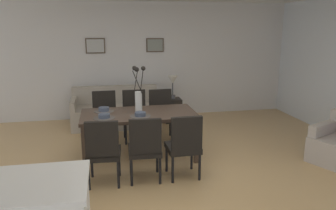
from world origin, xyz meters
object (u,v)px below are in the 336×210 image
object	(u,v)px
dining_chair_far_left	(145,146)
bowl_far_left	(140,114)
dining_chair_mid_right	(161,112)
sofa	(116,112)
centerpiece_vase	(139,95)
framed_picture_center	(155,45)
table_lamp	(173,82)
dining_chair_mid_left	(184,143)
framed_picture_left	(95,46)
bowl_near_right	(104,109)
dining_chair_near_right	(105,114)
dining_chair_near_left	(103,149)
bowl_near_left	(104,116)
dining_table	(139,118)
dining_chair_far_right	(135,113)
side_table	(173,110)

from	to	relation	value
dining_chair_far_left	bowl_far_left	world-z (taller)	dining_chair_far_left
dining_chair_mid_right	sofa	world-z (taller)	dining_chair_mid_right
centerpiece_vase	framed_picture_center	bearing A→B (deg)	75.19
table_lamp	dining_chair_mid_left	bearing A→B (deg)	-98.63
framed_picture_left	bowl_near_right	bearing A→B (deg)	-86.94
dining_chair_near_right	framed_picture_left	world-z (taller)	framed_picture_left
dining_chair_near_left	dining_chair_mid_right	world-z (taller)	same
dining_chair_mid_right	bowl_near_left	bearing A→B (deg)	-134.95
dining_chair_far_left	dining_chair_mid_right	xyz separation A→B (m)	(0.53, 1.73, 0.00)
bowl_near_right	framed_picture_center	world-z (taller)	framed_picture_center
bowl_near_left	dining_chair_mid_left	bearing A→B (deg)	-32.69
centerpiece_vase	bowl_far_left	bearing A→B (deg)	-90.25
dining_chair_near_right	centerpiece_vase	size ratio (longest dim) A/B	1.25
bowl_near_left	framed_picture_left	xyz separation A→B (m)	(-0.12, 2.71, 0.87)
dining_table	dining_chair_mid_right	size ratio (longest dim) A/B	1.96
centerpiece_vase	bowl_near_left	bearing A→B (deg)	-158.77
dining_chair_far_left	framed_picture_center	xyz separation A→B (m)	(0.68, 3.39, 1.14)
dining_chair_mid_left	bowl_near_left	world-z (taller)	dining_chair_mid_left
centerpiece_vase	dining_chair_near_left	bearing A→B (deg)	-122.50
dining_chair_far_right	sofa	distance (m)	1.07
side_table	framed_picture_left	world-z (taller)	framed_picture_left
dining_chair_near_left	sofa	xyz separation A→B (m)	(0.29, 2.79, -0.23)
framed_picture_left	dining_chair_far_left	bearing A→B (deg)	-79.27
dining_chair_far_left	dining_chair_mid_left	bearing A→B (deg)	-0.42
dining_chair_near_left	dining_chair_near_right	world-z (taller)	same
dining_chair_far_right	framed_picture_left	distance (m)	2.09
bowl_near_left	sofa	bearing A→B (deg)	83.09
dining_chair_far_left	dining_chair_mid_right	distance (m)	1.81
bowl_near_left	bowl_far_left	world-z (taller)	same
dining_chair_mid_left	dining_table	bearing A→B (deg)	120.40
dining_chair_far_right	bowl_near_left	distance (m)	1.26
dining_chair_near_left	dining_chair_near_right	bearing A→B (deg)	88.61
dining_chair_far_right	dining_chair_mid_left	bearing A→B (deg)	-74.17
dining_table	dining_chair_far_left	bearing A→B (deg)	-91.29
centerpiece_vase	table_lamp	xyz separation A→B (m)	(0.95, 1.90, -0.13)
dining_table	framed_picture_center	size ratio (longest dim) A/B	4.53
centerpiece_vase	bowl_far_left	distance (m)	0.32
bowl_near_left	sofa	distance (m)	2.17
dining_chair_mid_right	bowl_near_left	xyz separation A→B (m)	(-1.05, -1.05, 0.27)
centerpiece_vase	dining_table	bearing A→B (deg)	-124.65
dining_chair_mid_left	bowl_near_left	xyz separation A→B (m)	(-1.06, 0.68, 0.27)
dining_chair_far_right	framed_picture_left	size ratio (longest dim) A/B	2.18
centerpiece_vase	bowl_near_right	xyz separation A→B (m)	(-0.54, 0.21, -0.24)
dining_chair_far_left	table_lamp	xyz separation A→B (m)	(0.97, 2.79, 0.38)
dining_table	bowl_near_right	xyz separation A→B (m)	(-0.54, 0.21, 0.12)
dining_chair_far_right	side_table	distance (m)	1.40
framed_picture_center	centerpiece_vase	bearing A→B (deg)	-104.81
bowl_near_left	sofa	size ratio (longest dim) A/B	0.09
dining_chair_mid_right	framed_picture_left	bearing A→B (deg)	125.31
bowl_far_left	dining_chair_near_right	bearing A→B (deg)	115.75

